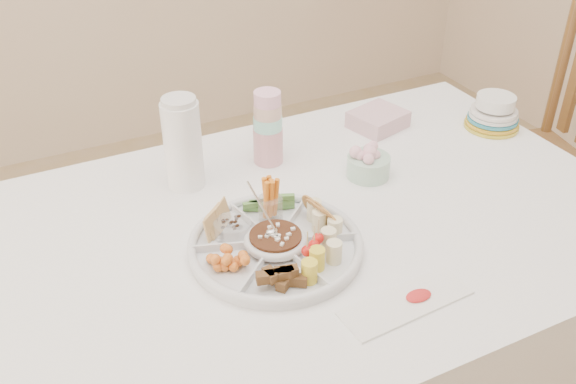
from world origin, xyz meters
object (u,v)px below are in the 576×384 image
plate_stack (494,112)px  dining_table (319,330)px  chair (532,152)px  party_tray (276,243)px  thermos (183,142)px

plate_stack → dining_table: bearing=-165.0°
chair → party_tray: size_ratio=2.92×
party_tray → thermos: bearing=103.9°
dining_table → plate_stack: size_ratio=9.51×
thermos → plate_stack: thermos is taller
chair → party_tray: 1.19m
thermos → plate_stack: (0.92, -0.10, -0.07)m
dining_table → chair: 1.02m
dining_table → party_tray: (-0.16, -0.07, 0.40)m
chair → party_tray: bearing=-152.6°
plate_stack → party_tray: bearing=-163.4°
thermos → plate_stack: size_ratio=1.54×
party_tray → thermos: thermos is taller
dining_table → chair: (0.97, 0.26, 0.18)m
dining_table → chair: size_ratio=1.37×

